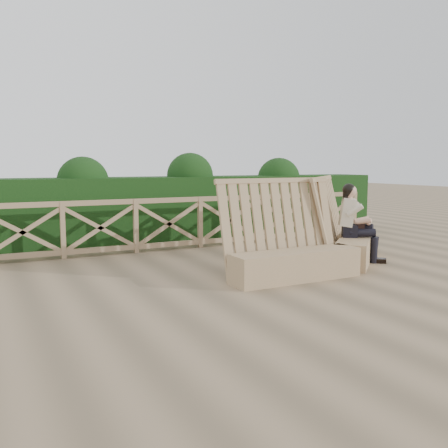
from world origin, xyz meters
name	(u,v)px	position (x,y,z in m)	size (l,w,h in m)	color
ground	(252,286)	(0.00, 0.00, 0.00)	(60.00, 60.00, 0.00)	brown
bench	(324,246)	(1.71, 0.49, 0.40)	(3.91, 2.12, 1.60)	#998257
woman	(354,220)	(2.61, 0.78, 0.77)	(0.85, 0.78, 1.45)	black
guardrail	(169,224)	(0.00, 3.50, 0.55)	(10.10, 0.09, 1.10)	#927855
hedge	(150,210)	(0.00, 4.70, 0.75)	(12.00, 1.20, 1.50)	black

